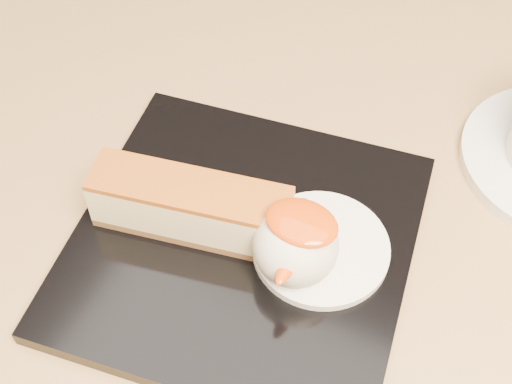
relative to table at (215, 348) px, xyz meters
The scene contains 7 objects.
table is the anchor object (origin of this frame).
dessert_plate 0.16m from the table, 23.76° to the left, with size 0.22×0.22×0.01m, color black.
cheesecake 0.19m from the table, 154.98° to the left, with size 0.13×0.06×0.04m.
cream_smear 0.19m from the table, 19.03° to the left, with size 0.09×0.09×0.01m, color white.
ice_cream_scoop 0.20m from the table, ahead, with size 0.05×0.05×0.05m, color white.
mango_sauce 0.23m from the table, ahead, with size 0.05×0.03×0.01m, color #E34507.
mint_sprig 0.19m from the table, 48.21° to the left, with size 0.03×0.02×0.00m.
Camera 1 is at (0.15, -0.22, 1.12)m, focal length 50.00 mm.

